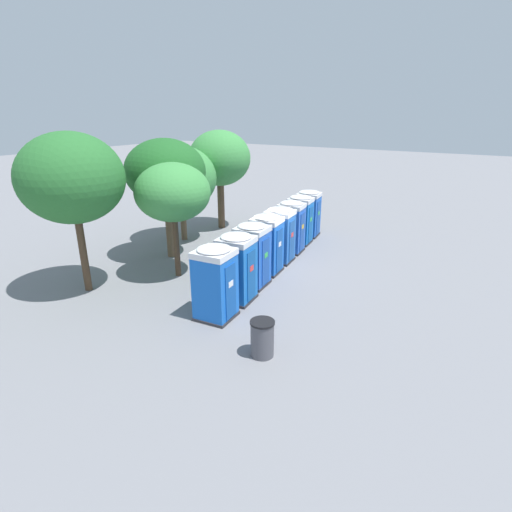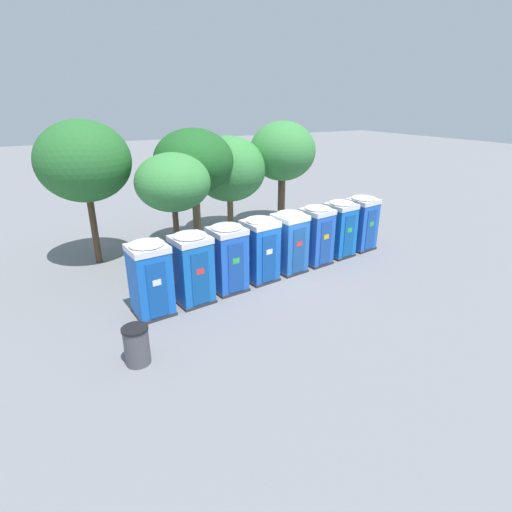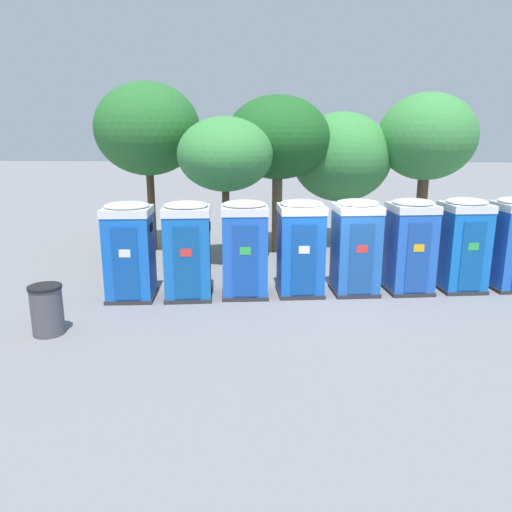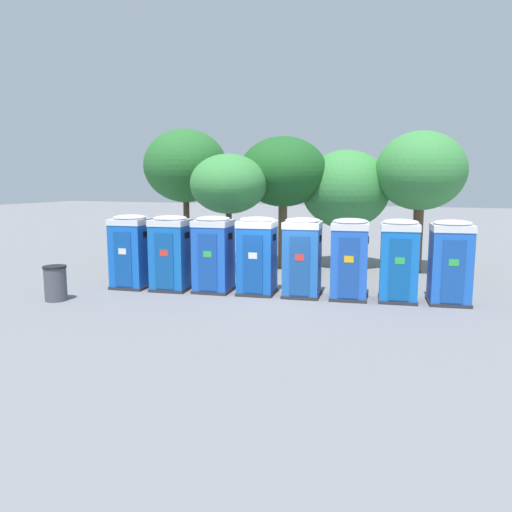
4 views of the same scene
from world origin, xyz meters
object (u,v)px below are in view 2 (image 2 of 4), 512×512
object	(u,v)px
portapotty_3	(260,249)
street_tree_1	(173,183)
portapotty_4	(290,242)
portapotty_2	(228,258)
trash_can	(137,345)
portapotty_0	(150,278)
portapotty_1	(192,268)
street_tree_3	(282,152)
street_tree_2	(194,162)
portapotty_5	(316,235)
street_tree_0	(84,162)
portapotty_7	(361,223)
portapotty_6	(340,228)
street_tree_4	(229,169)

from	to	relation	value
portapotty_3	street_tree_1	world-z (taller)	street_tree_1
portapotty_4	street_tree_1	size ratio (longest dim) A/B	0.54
portapotty_2	trash_can	world-z (taller)	portapotty_2
portapotty_0	trash_can	size ratio (longest dim) A/B	2.33
portapotty_1	street_tree_3	distance (m)	10.30
portapotty_1	trash_can	size ratio (longest dim) A/B	2.33
portapotty_1	street_tree_1	size ratio (longest dim) A/B	0.54
portapotty_1	street_tree_2	size ratio (longest dim) A/B	0.46
portapotty_2	street_tree_3	size ratio (longest dim) A/B	0.45
portapotty_4	street_tree_3	bearing A→B (deg)	60.80
portapotty_5	street_tree_0	xyz separation A→B (m)	(-8.23, 4.60, 3.04)
street_tree_0	trash_can	world-z (taller)	street_tree_0
portapotty_5	street_tree_2	world-z (taller)	street_tree_2
portapotty_3	portapotty_4	world-z (taller)	same
street_tree_3	trash_can	xyz separation A→B (m)	(-10.18, -9.01, -3.49)
portapotty_7	portapotty_0	bearing A→B (deg)	-172.03
portapotty_0	street_tree_0	distance (m)	6.43
portapotty_3	portapotty_7	distance (m)	5.94
portapotty_6	street_tree_1	xyz separation A→B (m)	(-6.74, 2.39, 2.26)
portapotty_6	trash_can	size ratio (longest dim) A/B	2.33
portapotty_7	street_tree_1	xyz separation A→B (m)	(-8.21, 2.18, 2.26)
portapotty_5	street_tree_0	distance (m)	9.91
portapotty_4	portapotty_7	size ratio (longest dim) A/B	1.00
street_tree_1	portapotty_1	bearing A→B (deg)	-99.99
portapotty_7	street_tree_3	bearing A→B (deg)	103.35
street_tree_3	portapotty_1	bearing A→B (deg)	-140.04
portapotty_3	street_tree_3	distance (m)	8.02
portapotty_4	street_tree_0	size ratio (longest dim) A/B	0.43
portapotty_5	portapotty_6	xyz separation A→B (m)	(1.47, 0.23, 0.00)
portapotty_0	portapotty_4	size ratio (longest dim) A/B	1.00
street_tree_0	portapotty_5	bearing A→B (deg)	-29.20
portapotty_2	street_tree_4	xyz separation A→B (m)	(3.14, 6.40, 2.03)
portapotty_6	street_tree_0	world-z (taller)	street_tree_0
portapotty_0	street_tree_0	xyz separation A→B (m)	(-0.88, 5.60, 3.04)
portapotty_3	street_tree_0	world-z (taller)	street_tree_0
portapotty_0	trash_can	xyz separation A→B (m)	(-1.09, -2.47, -0.73)
portapotty_3	portapotty_4	distance (m)	1.48
portapotty_3	street_tree_3	xyz separation A→B (m)	(4.68, 5.90, 2.76)
portapotty_3	portapotty_2	bearing A→B (deg)	-171.96
portapotty_7	trash_can	bearing A→B (deg)	-161.04
portapotty_4	street_tree_1	world-z (taller)	street_tree_1
portapotty_0	portapotty_6	bearing A→B (deg)	7.95
portapotty_1	street_tree_0	xyz separation A→B (m)	(-2.35, 5.44, 3.04)
street_tree_0	trash_can	bearing A→B (deg)	-91.52
portapotty_1	portapotty_7	size ratio (longest dim) A/B	1.00
portapotty_7	trash_can	distance (m)	12.06
portapotty_3	portapotty_4	xyz separation A→B (m)	(1.47, 0.17, 0.00)
portapotty_0	portapotty_7	size ratio (longest dim) A/B	1.00
portapotty_5	trash_can	xyz separation A→B (m)	(-8.45, -3.47, -0.73)
portapotty_0	portapotty_7	distance (m)	10.39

